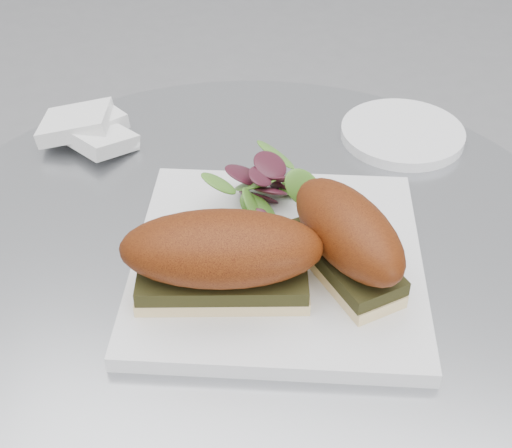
{
  "coord_description": "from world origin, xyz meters",
  "views": [
    {
      "loc": [
        0.12,
        -0.51,
        1.19
      ],
      "look_at": [
        0.01,
        -0.0,
        0.77
      ],
      "focal_mm": 50.0,
      "sensor_mm": 36.0,
      "label": 1
    }
  ],
  "objects_px": {
    "sandwich_left": "(222,256)",
    "plate": "(278,261)",
    "sandwich_right": "(347,238)",
    "saucer": "(402,133)"
  },
  "relations": [
    {
      "from": "plate",
      "to": "saucer",
      "type": "distance_m",
      "value": 0.28
    },
    {
      "from": "sandwich_left",
      "to": "saucer",
      "type": "relative_size",
      "value": 1.27
    },
    {
      "from": "sandwich_left",
      "to": "saucer",
      "type": "height_order",
      "value": "sandwich_left"
    },
    {
      "from": "sandwich_left",
      "to": "sandwich_right",
      "type": "xyz_separation_m",
      "value": [
        0.1,
        0.05,
        0.0
      ]
    },
    {
      "from": "sandwich_left",
      "to": "plate",
      "type": "bearing_deg",
      "value": 43.94
    },
    {
      "from": "sandwich_left",
      "to": "sandwich_right",
      "type": "bearing_deg",
      "value": 12.08
    },
    {
      "from": "sandwich_right",
      "to": "saucer",
      "type": "distance_m",
      "value": 0.28
    },
    {
      "from": "plate",
      "to": "sandwich_right",
      "type": "distance_m",
      "value": 0.08
    },
    {
      "from": "saucer",
      "to": "plate",
      "type": "bearing_deg",
      "value": -111.37
    },
    {
      "from": "plate",
      "to": "sandwich_left",
      "type": "relative_size",
      "value": 1.44
    }
  ]
}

